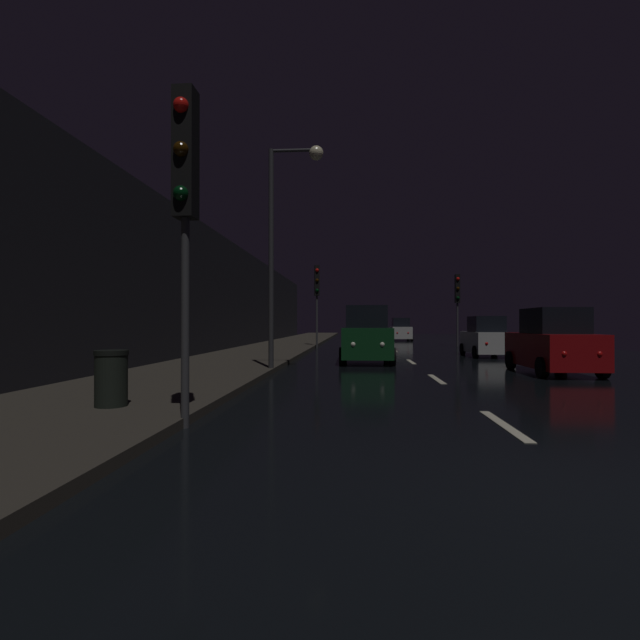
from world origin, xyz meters
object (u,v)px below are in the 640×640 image
at_px(car_parked_right_near, 553,344).
at_px(car_distant_taillights, 401,330).
at_px(traffic_light_near_left, 185,180).
at_px(car_approaching_headlights, 366,336).
at_px(trash_bin_curbside, 111,378).
at_px(traffic_light_far_left, 317,288).
at_px(streetlamp_overhead, 286,222).
at_px(traffic_light_far_right, 457,294).
at_px(car_parked_right_far, 485,338).

bearing_deg(car_parked_right_near, car_distant_taillights, 4.15).
relative_size(traffic_light_near_left, car_approaching_headlights, 1.13).
bearing_deg(car_parked_right_near, trash_bin_curbside, 126.43).
xyz_separation_m(trash_bin_curbside, car_distant_taillights, (8.07, 35.01, 0.30)).
height_order(traffic_light_far_left, car_approaching_headlights, traffic_light_far_left).
bearing_deg(traffic_light_far_left, car_parked_right_near, 20.32).
bearing_deg(car_parked_right_near, streetlamp_overhead, 93.45).
height_order(traffic_light_far_right, car_distant_taillights, traffic_light_far_right).
height_order(traffic_light_near_left, car_distant_taillights, traffic_light_near_left).
xyz_separation_m(trash_bin_curbside, car_parked_right_far, (10.07, 14.96, 0.23)).
height_order(car_parked_right_near, car_distant_taillights, car_distant_taillights).
relative_size(traffic_light_far_left, streetlamp_overhead, 0.74).
relative_size(trash_bin_curbside, car_approaching_headlights, 0.21).
distance_m(traffic_light_far_right, car_distant_taillights, 10.90).
bearing_deg(traffic_light_far_right, trash_bin_curbside, -22.76).
bearing_deg(car_parked_right_far, traffic_light_far_left, 48.95).
xyz_separation_m(car_approaching_headlights, car_parked_right_near, (5.58, -3.85, -0.10)).
xyz_separation_m(traffic_light_near_left, car_parked_right_near, (8.51, 8.28, -2.71)).
xyz_separation_m(traffic_light_far_right, car_parked_right_far, (-0.80, -9.83, -2.63)).
xyz_separation_m(car_parked_right_near, car_parked_right_far, (0.00, 7.53, -0.06)).
relative_size(traffic_light_far_left, traffic_light_near_left, 1.04).
distance_m(traffic_light_far_left, car_distant_taillights, 14.54).
height_order(trash_bin_curbside, car_approaching_headlights, car_approaching_headlights).
xyz_separation_m(traffic_light_far_right, streetlamp_overhead, (-8.94, -17.86, 1.17)).
bearing_deg(streetlamp_overhead, car_parked_right_far, 44.57).
distance_m(car_parked_right_near, car_distant_taillights, 27.65).
bearing_deg(car_distant_taillights, car_parked_right_near, -175.85).
xyz_separation_m(traffic_light_near_left, traffic_light_far_right, (9.31, 25.65, -0.14)).
bearing_deg(traffic_light_far_left, car_distant_taillights, 144.09).
xyz_separation_m(traffic_light_near_left, car_parked_right_far, (8.51, 15.81, -2.77)).
height_order(streetlamp_overhead, trash_bin_curbside, streetlamp_overhead).
relative_size(traffic_light_far_right, streetlamp_overhead, 0.69).
bearing_deg(car_distant_taillights, traffic_light_far_left, 153.28).
height_order(traffic_light_far_right, car_approaching_headlights, traffic_light_far_right).
bearing_deg(streetlamp_overhead, car_parked_right_near, 3.45).
xyz_separation_m(traffic_light_far_left, trash_bin_curbside, (-1.66, -22.28, -3.16)).
bearing_deg(car_parked_right_near, car_approaching_headlights, 55.42).
distance_m(car_approaching_headlights, car_distant_taillights, 24.00).
distance_m(traffic_light_far_right, car_parked_right_far, 10.21).
height_order(traffic_light_near_left, car_parked_right_near, traffic_light_near_left).
relative_size(streetlamp_overhead, car_parked_right_near, 1.77).
xyz_separation_m(traffic_light_far_left, car_distant_taillights, (6.41, 12.73, -2.87)).
distance_m(streetlamp_overhead, car_distant_taillights, 28.98).
bearing_deg(traffic_light_far_right, streetlamp_overhead, -25.69).
bearing_deg(traffic_light_far_right, car_parked_right_near, -1.73).
bearing_deg(car_parked_right_far, traffic_light_far_right, -4.65).
bearing_deg(traffic_light_far_left, traffic_light_far_right, 96.08).
bearing_deg(traffic_light_far_right, car_approaching_headlights, -24.37).
distance_m(traffic_light_far_right, streetlamp_overhead, 20.00).
bearing_deg(streetlamp_overhead, car_distant_taillights, 77.66).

